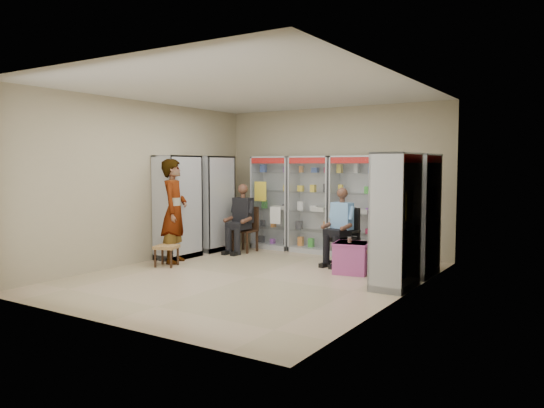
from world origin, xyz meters
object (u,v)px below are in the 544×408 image
Objects in this scene: office_chair at (344,236)px; woven_stool_b at (167,256)px; cabinet_back_right at (354,206)px; standing_man at (174,211)px; seated_shopkeeper at (343,229)px; cabinet_right_near at (396,221)px; wooden_chair at (245,229)px; cabinet_back_mid at (312,204)px; cabinet_left_near at (178,207)px; woven_stool_a at (368,260)px; cabinet_right_far at (419,215)px; cabinet_left_far at (213,203)px; cabinet_back_left at (274,203)px; pink_trunk at (352,258)px.

woven_stool_b is at bearing -135.09° from office_chair.
cabinet_back_right is 1.04× the size of standing_man.
seated_shopkeeper is at bearing -78.80° from cabinet_back_right.
cabinet_right_near reaches higher than wooden_chair.
cabinet_back_mid is 1.00× the size of cabinet_right_near.
woven_stool_b is (0.42, -0.77, -0.81)m from cabinet_left_near.
wooden_chair reaches higher than woven_stool_a.
cabinet_back_mid is 2.13× the size of wooden_chair.
cabinet_right_near is (1.63, -2.23, 0.00)m from cabinet_back_right.
standing_man is at bearing 111.01° from woven_stool_b.
woven_stool_b is (-2.60, -1.84, -0.47)m from seated_shopkeeper.
seated_shopkeeper is 3.22m from woven_stool_b.
woven_stool_a is at bearing 109.59° from cabinet_right_far.
cabinet_back_right is 4.76× the size of woven_stool_a.
wooden_chair is 2.49× the size of woven_stool_b.
cabinet_right_near is at bearing 8.00° from woven_stool_b.
cabinet_right_far is at bearing 0.00° from cabinet_right_near.
cabinet_left_far is (-4.46, 0.20, 0.00)m from cabinet_right_far.
cabinet_back_mid reaches higher than woven_stool_b.
office_chair is at bearing 90.38° from cabinet_left_far.
cabinet_back_left is 1.32m from cabinet_left_far.
woven_stool_b is (-0.26, -2.07, -0.28)m from wooden_chair.
cabinet_back_left is 4.18m from cabinet_right_near.
wooden_chair is (-0.25, -0.73, -0.53)m from cabinet_back_left.
pink_trunk is at bearing -46.60° from office_chair.
cabinet_back_left is 1.00× the size of cabinet_left_far.
cabinet_right_near is at bearing -40.84° from cabinet_back_mid.
standing_man is at bearing -163.25° from woven_stool_a.
cabinet_back_right is (0.95, 0.00, 0.00)m from cabinet_back_mid.
office_chair is (1.14, -0.91, -0.48)m from cabinet_back_mid.
cabinet_right_near is (2.58, -2.23, 0.00)m from cabinet_back_mid.
cabinet_right_far is (3.53, -1.13, 0.00)m from cabinet_back_left.
cabinet_right_far is at bearing 0.23° from office_chair.
cabinet_back_mid is 2.10m from cabinet_left_far.
cabinet_right_near reaches higher than seated_shopkeeper.
cabinet_back_mid is 3.41m from cabinet_right_near.
cabinet_back_right is 1.00× the size of cabinet_left_far.
cabinet_back_left is 5.30× the size of woven_stool_b.
cabinet_left_near is at bearing 87.43° from cabinet_right_near.
pink_trunk is at bearing 114.74° from cabinet_right_far.
wooden_chair is 2.36m from seated_shopkeeper.
cabinet_right_far is 4.44m from woven_stool_b.
cabinet_back_mid is at bearing 62.46° from woven_stool_b.
woven_stool_a is (0.68, -0.44, -0.45)m from seated_shopkeeper.
cabinet_back_left is 1.00× the size of cabinet_right_near.
wooden_chair is at bearing -176.70° from seated_shopkeeper.
cabinet_back_left is 2.23m from cabinet_left_near.
cabinet_back_left is 1.52× the size of seated_shopkeeper.
cabinet_left_far is at bearing 73.75° from cabinet_right_near.
standing_man is (-0.65, -2.43, -0.04)m from cabinet_back_left.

